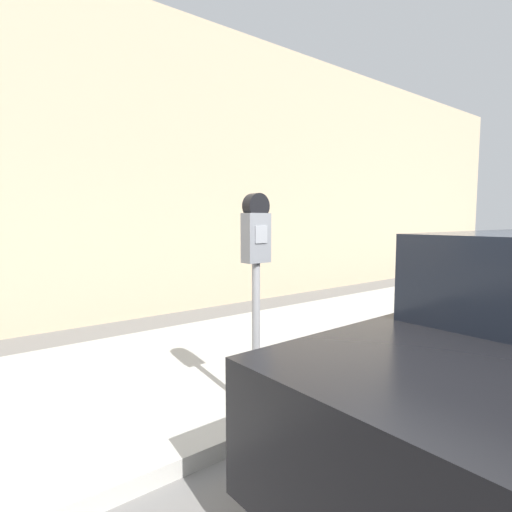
{
  "coord_description": "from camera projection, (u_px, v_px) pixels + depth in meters",
  "views": [
    {
      "loc": [
        -2.08,
        -1.28,
        1.56
      ],
      "look_at": [
        -0.31,
        0.99,
        1.3
      ],
      "focal_mm": 28.0,
      "sensor_mm": 36.0,
      "label": 1
    }
  ],
  "objects": [
    {
      "name": "building_facade",
      "position": [
        113.0,
        161.0,
        6.06
      ],
      "size": [
        24.0,
        0.3,
        4.91
      ],
      "color": "tan",
      "rests_on": "ground_plane"
    },
    {
      "name": "sidewalk",
      "position": [
        208.0,
        365.0,
        4.14
      ],
      "size": [
        24.0,
        2.8,
        0.12
      ],
      "color": "#ADAAA3",
      "rests_on": "ground_plane"
    },
    {
      "name": "parking_meter",
      "position": [
        256.0,
        259.0,
        2.89
      ],
      "size": [
        0.19,
        0.12,
        1.63
      ],
      "color": "gray",
      "rests_on": "sidewalk"
    },
    {
      "name": "ground_plane",
      "position": [
        396.0,
        478.0,
        2.42
      ],
      "size": [
        60.0,
        60.0,
        0.0
      ],
      "primitive_type": "plane",
      "color": "slate"
    }
  ]
}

